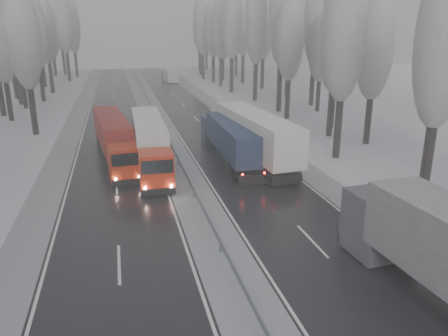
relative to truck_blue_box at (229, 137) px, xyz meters
name	(u,v)px	position (x,y,z in m)	size (l,w,h in m)	color
carriageway_right	(231,155)	(0.58, 1.46, -2.10)	(7.50, 200.00, 0.03)	black
carriageway_left	(116,163)	(-9.92, 1.46, -2.10)	(7.50, 200.00, 0.03)	black
median_slush	(175,159)	(-4.67, 1.46, -2.09)	(3.00, 200.00, 0.04)	#9EA0A5
shoulder_right	(280,152)	(5.53, 1.46, -2.09)	(2.40, 200.00, 0.04)	#9EA0A5
shoulder_left	(57,167)	(-14.87, 1.46, -2.09)	(2.40, 200.00, 0.04)	#9EA0A5
median_guardrail	(175,153)	(-4.67, 1.45, -1.51)	(0.12, 200.00, 0.76)	slate
tree_16	(445,40)	(10.36, -12.87, 8.56)	(3.60, 3.60, 16.53)	black
tree_18	(345,37)	(9.83, -1.51, 8.59)	(3.60, 3.60, 16.58)	black
tree_19	(375,50)	(15.35, 2.49, 7.31)	(3.60, 3.60, 14.57)	black
tree_20	(336,41)	(13.22, 6.62, 8.03)	(3.60, 3.60, 15.71)	black
tree_21	(338,23)	(15.45, 10.62, 9.89)	(3.60, 3.60, 18.62)	black
tree_22	(290,38)	(12.35, 17.06, 8.13)	(3.60, 3.60, 15.86)	black
tree_23	(321,49)	(18.64, 21.06, 6.66)	(3.60, 3.60, 13.55)	black
tree_24	(282,15)	(13.23, 22.48, 11.08)	(3.60, 3.60, 20.49)	black
tree_25	(316,21)	(20.14, 26.48, 10.41)	(3.60, 3.60, 19.44)	black
tree_26	(257,24)	(12.89, 32.73, 9.99)	(3.60, 3.60, 18.78)	black
tree_27	(289,29)	(20.04, 36.73, 9.25)	(3.60, 3.60, 17.62)	black
tree_28	(232,22)	(11.67, 43.41, 10.53)	(3.60, 3.60, 19.62)	black
tree_29	(263,28)	(19.04, 47.41, 9.56)	(3.60, 3.60, 18.11)	black
tree_30	(221,29)	(11.89, 53.16, 9.41)	(3.60, 3.60, 17.86)	black
tree_31	(243,26)	(17.81, 57.16, 9.86)	(3.60, 3.60, 18.58)	black
tree_32	(213,30)	(11.96, 60.67, 9.07)	(3.60, 3.60, 17.33)	black
tree_33	(223,39)	(15.10, 64.67, 7.15)	(3.60, 3.60, 14.33)	black
tree_34	(203,29)	(11.06, 67.78, 9.26)	(3.60, 3.60, 17.63)	black
tree_35	(236,28)	(20.27, 71.78, 9.65)	(3.60, 3.60, 18.25)	black
tree_36	(200,23)	(12.36, 77.62, 10.91)	(3.60, 3.60, 20.23)	black
tree_37	(223,33)	(19.35, 81.62, 8.45)	(3.60, 3.60, 16.37)	black
tree_38	(199,29)	(14.06, 88.18, 9.48)	(3.60, 3.60, 17.97)	black
tree_39	(206,33)	(16.88, 92.18, 8.34)	(3.60, 3.60, 16.19)	black
tree_62	(23,39)	(-18.62, 15.19, 8.24)	(3.60, 3.60, 16.04)	black
tree_64	(0,41)	(-22.93, 24.17, 7.85)	(3.60, 3.60, 15.42)	black
tree_66	(17,40)	(-22.83, 33.81, 7.73)	(3.60, 3.60, 15.23)	black
tree_67	(11,31)	(-24.22, 37.81, 8.92)	(3.60, 3.60, 17.09)	black
tree_68	(35,33)	(-21.25, 40.57, 8.63)	(3.60, 3.60, 16.65)	black
tree_69	(6,22)	(-26.09, 44.57, 10.35)	(3.60, 3.60, 19.35)	black
tree_70	(46,31)	(-21.00, 50.65, 8.92)	(3.60, 3.60, 17.09)	black
tree_71	(20,22)	(-25.76, 54.65, 10.51)	(3.60, 3.60, 19.61)	black
tree_72	(39,38)	(-23.60, 59.99, 7.65)	(3.60, 3.60, 15.11)	black
tree_73	(27,31)	(-26.49, 63.99, 9.00)	(3.60, 3.60, 17.22)	black
tree_74	(64,23)	(-19.74, 70.79, 10.56)	(3.60, 3.60, 19.68)	black
tree_75	(23,26)	(-28.87, 74.79, 9.88)	(3.60, 3.60, 18.60)	black
tree_76	(72,27)	(-18.72, 80.18, 9.84)	(3.60, 3.60, 18.55)	black
tree_77	(51,38)	(-24.33, 84.18, 7.15)	(3.60, 3.60, 14.32)	black
tree_78	(60,24)	(-22.23, 86.77, 10.48)	(3.60, 3.60, 19.55)	black
tree_79	(51,31)	(-25.00, 90.77, 8.90)	(3.60, 3.60, 17.07)	black
truck_blue_box	(229,137)	(0.00, 0.00, 0.00)	(2.39, 14.14, 3.62)	#1A2142
truck_cream_box	(250,132)	(1.82, -0.55, 0.48)	(3.96, 17.44, 4.44)	#9D978B
box_truck_distant	(170,75)	(2.51, 63.43, -0.60)	(3.04, 8.11, 2.97)	silver
truck_red_white	(150,140)	(-6.97, 0.16, 0.17)	(2.59, 15.31, 3.91)	red
truck_red_red	(114,136)	(-9.96, 2.73, 0.09)	(3.89, 14.82, 3.77)	#A42309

